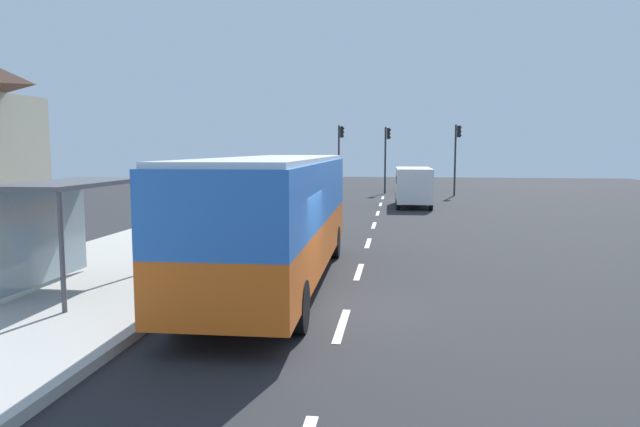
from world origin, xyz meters
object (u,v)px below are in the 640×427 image
at_px(recycling_bin_yellow, 188,254).
at_px(traffic_light_far_side, 340,149).
at_px(bus_shelter, 60,206).
at_px(traffic_light_near_side, 457,149).
at_px(recycling_bin_green, 178,258).
at_px(recycling_bin_blue, 197,249).
at_px(white_van, 413,184).
at_px(sedan_near, 410,181).
at_px(bus, 276,213).
at_px(traffic_light_median, 387,150).

relative_size(recycling_bin_yellow, traffic_light_far_side, 0.18).
bearing_deg(bus_shelter, traffic_light_near_side, 68.99).
height_order(recycling_bin_green, recycling_bin_blue, same).
bearing_deg(bus_shelter, traffic_light_far_side, 84.06).
relative_size(white_van, sedan_near, 1.18).
xyz_separation_m(recycling_bin_blue, traffic_light_near_side, (9.70, 28.13, 2.78)).
distance_m(recycling_bin_yellow, bus_shelter, 3.43).
bearing_deg(recycling_bin_yellow, bus_shelter, -135.30).
height_order(white_van, traffic_light_far_side, traffic_light_far_side).
distance_m(recycling_bin_blue, traffic_light_far_side, 29.08).
distance_m(recycling_bin_yellow, traffic_light_far_side, 29.78).
bearing_deg(recycling_bin_green, traffic_light_near_side, 71.82).
height_order(bus, bus_shelter, bus).
bearing_deg(traffic_light_far_side, bus_shelter, -95.94).
relative_size(bus, traffic_light_median, 2.17).
bearing_deg(recycling_bin_yellow, sedan_near, 78.98).
distance_m(bus, traffic_light_far_side, 30.21).
xyz_separation_m(bus, traffic_light_far_side, (-1.39, 30.14, 1.60)).
bearing_deg(traffic_light_far_side, recycling_bin_green, -92.07).
height_order(traffic_light_near_side, traffic_light_median, traffic_light_near_side).
relative_size(recycling_bin_blue, traffic_light_median, 0.19).
height_order(sedan_near, traffic_light_median, traffic_light_median).
height_order(white_van, sedan_near, white_van).
xyz_separation_m(recycling_bin_green, recycling_bin_blue, (0.00, 1.40, 0.00)).
xyz_separation_m(bus, traffic_light_near_side, (7.21, 29.34, 1.59)).
bearing_deg(bus, recycling_bin_green, -175.62).
height_order(bus, recycling_bin_blue, bus).
bearing_deg(recycling_bin_yellow, recycling_bin_blue, 90.00).
bearing_deg(recycling_bin_blue, sedan_near, 78.75).
bearing_deg(white_van, recycling_bin_blue, -108.06).
xyz_separation_m(white_van, recycling_bin_green, (-6.40, -21.02, -0.69)).
distance_m(sedan_near, recycling_bin_green, 34.69).
relative_size(traffic_light_far_side, bus_shelter, 1.30).
bearing_deg(white_van, traffic_light_median, 100.11).
xyz_separation_m(white_van, bus_shelter, (-8.61, -22.51, 0.75)).
distance_m(bus, white_van, 21.20).
relative_size(traffic_light_median, bus_shelter, 1.27).
bearing_deg(traffic_light_median, traffic_light_far_side, -167.13).
bearing_deg(recycling_bin_blue, traffic_light_near_side, 70.98).
bearing_deg(sedan_near, bus_shelter, -103.77).
bearing_deg(sedan_near, recycling_bin_green, -100.80).
bearing_deg(white_van, traffic_light_far_side, 119.68).
bearing_deg(sedan_near, traffic_light_far_side, -145.22).
distance_m(sedan_near, traffic_light_far_side, 7.09).
bearing_deg(traffic_light_median, bus, -93.90).
relative_size(bus, sedan_near, 2.49).
xyz_separation_m(bus, recycling_bin_green, (-2.49, -0.19, -1.19)).
relative_size(recycling_bin_green, traffic_light_median, 0.19).
bearing_deg(sedan_near, recycling_bin_yellow, -101.02).
bearing_deg(traffic_light_near_side, recycling_bin_green, -108.18).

